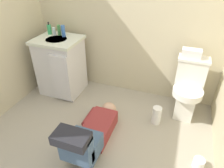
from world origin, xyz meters
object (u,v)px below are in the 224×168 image
vanity_cabinet (61,66)px  toilet_paper_roll (199,163)px  toilet (188,89)px  tissue_box (192,53)px  soap_dispenser (49,29)px  bottle_clear (54,31)px  bottle_green (59,30)px  person_plumber (91,133)px  bottle_blue (63,31)px  paper_towel_roll (156,115)px  faucet (62,32)px

vanity_cabinet → toilet_paper_roll: bearing=-20.3°
toilet → tissue_box: bearing=116.4°
soap_dispenser → bottle_clear: size_ratio=1.55×
tissue_box → bottle_green: 1.74m
toilet → person_plumber: toilet is taller
bottle_blue → paper_towel_roll: bearing=-13.7°
soap_dispenser → bottle_green: (0.15, 0.01, 0.00)m
soap_dispenser → bottle_blue: size_ratio=1.08×
soap_dispenser → bottle_green: soap_dispenser is taller
person_plumber → faucet: bearing=131.0°
toilet → paper_towel_roll: (-0.30, -0.32, -0.25)m
soap_dispenser → bottle_green: 0.15m
bottle_blue → toilet_paper_roll: bottle_blue is taller
paper_towel_roll → toilet: bearing=46.8°
toilet → soap_dispenser: (-1.93, 0.04, 0.52)m
soap_dispenser → toilet_paper_roll: size_ratio=1.51×
person_plumber → bottle_blue: bottle_blue is taller
paper_towel_roll → soap_dispenser: bearing=167.5°
bottle_green → toilet_paper_roll: 2.32m
bottle_green → bottle_blue: size_ratio=0.92×
toilet → bottle_blue: 1.78m
soap_dispenser → bottle_blue: (0.24, -0.02, 0.01)m
faucet → person_plumber: (0.85, -0.97, -0.69)m
person_plumber → paper_towel_roll: bearing=44.7°
faucet → toilet_paper_roll: size_ratio=0.91×
vanity_cabinet → paper_towel_roll: (1.44, -0.24, -0.30)m
tissue_box → bottle_blue: bottle_blue is taller
person_plumber → tissue_box: bearing=49.6°
toilet → person_plumber: 1.29m
vanity_cabinet → bottle_blue: size_ratio=5.35×
vanity_cabinet → faucet: size_ratio=8.20×
paper_towel_roll → toilet_paper_roll: bearing=-43.7°
person_plumber → bottle_green: bottle_green is taller
bottle_blue → toilet_paper_roll: size_ratio=1.39×
person_plumber → tissue_box: size_ratio=4.84×
toilet → paper_towel_roll: toilet is taller
faucet → bottle_green: (-0.04, -0.01, 0.02)m
vanity_cabinet → bottle_green: (-0.04, 0.13, 0.47)m
vanity_cabinet → bottle_clear: size_ratio=7.66×
person_plumber → bottle_green: bearing=132.7°
tissue_box → bottle_green: (-1.74, -0.04, 0.09)m
soap_dispenser → person_plumber: bearing=-42.6°
toilet_paper_roll → tissue_box: bearing=105.5°
toilet → faucet: bearing=177.9°
soap_dispenser → faucet: bearing=6.0°
tissue_box → bottle_clear: bearing=-177.9°
person_plumber → bottle_blue: 1.42m
vanity_cabinet → bottle_blue: 0.49m
toilet → toilet_paper_roll: bearing=-75.9°
faucet → soap_dispenser: soap_dispenser is taller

